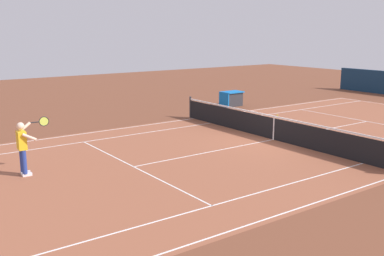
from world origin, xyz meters
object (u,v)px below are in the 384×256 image
Objects in this scene: tennis_net at (274,128)px; equipment_cart_tarped at (231,99)px; tennis_ball at (277,115)px; tennis_player_near at (23,146)px.

tennis_net is 8.38m from equipment_cart_tarped.
tennis_net is at bearing 42.17° from tennis_ball.
tennis_player_near is at bearing 24.47° from equipment_cart_tarped.
tennis_net is at bearing 61.18° from equipment_cart_tarped.
tennis_player_near reaches higher than tennis_net.
equipment_cart_tarped is at bearing -118.82° from tennis_net.
tennis_net is 5.34m from tennis_ball.
tennis_net is 9.58m from tennis_player_near.
tennis_net reaches higher than tennis_ball.
tennis_net reaches higher than equipment_cart_tarped.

